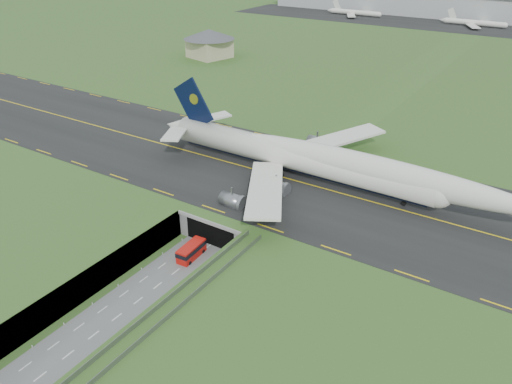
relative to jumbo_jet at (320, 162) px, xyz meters
The scene contains 10 objects.
ground 38.60m from the jumbo_jet, 107.22° to the right, with size 900.00×900.00×0.00m, color #345020.
airfield_deck 37.83m from the jumbo_jet, 107.22° to the right, with size 800.00×800.00×6.00m, color gray.
trench_road 45.53m from the jumbo_jet, 104.33° to the right, with size 12.00×75.00×0.20m, color slate.
taxiway 12.33m from the jumbo_jet, 168.42° to the right, with size 800.00×44.00×0.18m, color black.
tunnel_portal 22.96m from the jumbo_jet, 120.52° to the right, with size 17.00×22.30×6.00m.
guideway 54.68m from the jumbo_jet, 89.92° to the right, with size 3.00×53.00×7.05m.
jumbo_jet is the anchor object (origin of this frame).
shuttle_tram 36.03m from the jumbo_jet, 109.34° to the right, with size 3.07×7.13×2.86m.
service_building 132.22m from the jumbo_jet, 138.42° to the left, with size 27.92×27.92×12.57m.
cargo_terminal 264.41m from the jumbo_jet, 92.37° to the left, with size 320.00×67.00×15.60m.
Camera 1 is at (54.64, -59.44, 58.16)m, focal length 35.00 mm.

